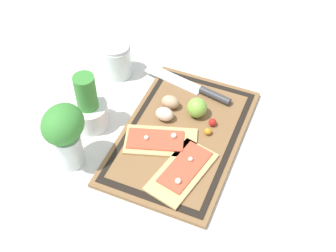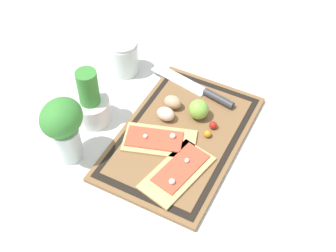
{
  "view_description": "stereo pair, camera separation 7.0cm",
  "coord_description": "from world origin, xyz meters",
  "px_view_note": "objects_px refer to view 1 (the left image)",
  "views": [
    {
      "loc": [
        -0.79,
        -0.29,
        1.0
      ],
      "look_at": [
        0.0,
        0.04,
        0.03
      ],
      "focal_mm": 50.0,
      "sensor_mm": 36.0,
      "label": 1
    },
    {
      "loc": [
        -0.76,
        -0.35,
        1.0
      ],
      "look_at": [
        0.0,
        0.04,
        0.03
      ],
      "focal_mm": 50.0,
      "sensor_mm": 36.0,
      "label": 2
    }
  ],
  "objects_px": {
    "pizza_slice_near": "(182,171)",
    "knife": "(201,90)",
    "cherry_tomato_yellow": "(208,131)",
    "lime": "(197,108)",
    "herb_pot": "(89,108)",
    "sauce_jar": "(116,61)",
    "cherry_tomato_red": "(212,122)",
    "pizza_slice_far": "(160,141)",
    "egg_pink": "(165,114)",
    "herb_glass": "(65,133)",
    "egg_brown": "(170,102)"
  },
  "relations": [
    {
      "from": "pizza_slice_near",
      "to": "knife",
      "type": "xyz_separation_m",
      "value": [
        0.3,
        0.06,
        0.0
      ]
    },
    {
      "from": "cherry_tomato_yellow",
      "to": "lime",
      "type": "bearing_deg",
      "value": 43.61
    },
    {
      "from": "knife",
      "to": "herb_pot",
      "type": "height_order",
      "value": "herb_pot"
    },
    {
      "from": "pizza_slice_near",
      "to": "sauce_jar",
      "type": "distance_m",
      "value": 0.45
    },
    {
      "from": "knife",
      "to": "cherry_tomato_red",
      "type": "bearing_deg",
      "value": -146.73
    },
    {
      "from": "pizza_slice_far",
      "to": "lime",
      "type": "distance_m",
      "value": 0.15
    },
    {
      "from": "egg_pink",
      "to": "cherry_tomato_red",
      "type": "distance_m",
      "value": 0.14
    },
    {
      "from": "herb_pot",
      "to": "sauce_jar",
      "type": "distance_m",
      "value": 0.22
    },
    {
      "from": "lime",
      "to": "herb_glass",
      "type": "bearing_deg",
      "value": 137.1
    },
    {
      "from": "lime",
      "to": "egg_brown",
      "type": "bearing_deg",
      "value": 90.45
    },
    {
      "from": "egg_brown",
      "to": "cherry_tomato_yellow",
      "type": "relative_size",
      "value": 2.6
    },
    {
      "from": "pizza_slice_near",
      "to": "pizza_slice_far",
      "type": "height_order",
      "value": "same"
    },
    {
      "from": "pizza_slice_far",
      "to": "egg_pink",
      "type": "bearing_deg",
      "value": 14.06
    },
    {
      "from": "pizza_slice_far",
      "to": "knife",
      "type": "height_order",
      "value": "pizza_slice_far"
    },
    {
      "from": "pizza_slice_far",
      "to": "egg_brown",
      "type": "xyz_separation_m",
      "value": [
        0.13,
        0.02,
        0.01
      ]
    },
    {
      "from": "cherry_tomato_yellow",
      "to": "herb_pot",
      "type": "relative_size",
      "value": 0.11
    },
    {
      "from": "pizza_slice_near",
      "to": "sauce_jar",
      "type": "xyz_separation_m",
      "value": [
        0.29,
        0.34,
        0.03
      ]
    },
    {
      "from": "egg_brown",
      "to": "cherry_tomato_red",
      "type": "relative_size",
      "value": 2.34
    },
    {
      "from": "pizza_slice_far",
      "to": "cherry_tomato_red",
      "type": "xyz_separation_m",
      "value": [
        0.11,
        -0.11,
        0.01
      ]
    },
    {
      "from": "cherry_tomato_red",
      "to": "lime",
      "type": "bearing_deg",
      "value": 69.15
    },
    {
      "from": "herb_pot",
      "to": "herb_glass",
      "type": "distance_m",
      "value": 0.15
    },
    {
      "from": "egg_brown",
      "to": "sauce_jar",
      "type": "bearing_deg",
      "value": 67.74
    },
    {
      "from": "pizza_slice_near",
      "to": "pizza_slice_far",
      "type": "distance_m",
      "value": 0.12
    },
    {
      "from": "knife",
      "to": "egg_brown",
      "type": "xyz_separation_m",
      "value": [
        -0.09,
        0.06,
        0.01
      ]
    },
    {
      "from": "pizza_slice_near",
      "to": "herb_pot",
      "type": "bearing_deg",
      "value": 76.97
    },
    {
      "from": "sauce_jar",
      "to": "egg_pink",
      "type": "bearing_deg",
      "value": -122.24
    },
    {
      "from": "knife",
      "to": "sauce_jar",
      "type": "xyz_separation_m",
      "value": [
        -0.0,
        0.28,
        0.02
      ]
    },
    {
      "from": "herb_pot",
      "to": "egg_pink",
      "type": "bearing_deg",
      "value": -66.81
    },
    {
      "from": "cherry_tomato_yellow",
      "to": "herb_pot",
      "type": "height_order",
      "value": "herb_pot"
    },
    {
      "from": "herb_glass",
      "to": "pizza_slice_near",
      "type": "bearing_deg",
      "value": -76.76
    },
    {
      "from": "lime",
      "to": "pizza_slice_far",
      "type": "bearing_deg",
      "value": 156.96
    },
    {
      "from": "knife",
      "to": "egg_pink",
      "type": "height_order",
      "value": "egg_pink"
    },
    {
      "from": "pizza_slice_far",
      "to": "egg_brown",
      "type": "height_order",
      "value": "egg_brown"
    },
    {
      "from": "egg_pink",
      "to": "sauce_jar",
      "type": "relative_size",
      "value": 0.47
    },
    {
      "from": "cherry_tomato_yellow",
      "to": "herb_glass",
      "type": "bearing_deg",
      "value": 125.13
    },
    {
      "from": "egg_brown",
      "to": "sauce_jar",
      "type": "height_order",
      "value": "sauce_jar"
    },
    {
      "from": "egg_pink",
      "to": "herb_pot",
      "type": "relative_size",
      "value": 0.29
    },
    {
      "from": "cherry_tomato_red",
      "to": "cherry_tomato_yellow",
      "type": "relative_size",
      "value": 1.11
    },
    {
      "from": "cherry_tomato_yellow",
      "to": "sauce_jar",
      "type": "bearing_deg",
      "value": 67.66
    },
    {
      "from": "egg_pink",
      "to": "sauce_jar",
      "type": "bearing_deg",
      "value": 57.76
    },
    {
      "from": "egg_brown",
      "to": "egg_pink",
      "type": "bearing_deg",
      "value": -176.31
    },
    {
      "from": "knife",
      "to": "pizza_slice_far",
      "type": "bearing_deg",
      "value": 170.53
    },
    {
      "from": "egg_pink",
      "to": "herb_glass",
      "type": "relative_size",
      "value": 0.27
    },
    {
      "from": "herb_pot",
      "to": "sauce_jar",
      "type": "height_order",
      "value": "herb_pot"
    },
    {
      "from": "pizza_slice_far",
      "to": "sauce_jar",
      "type": "bearing_deg",
      "value": 47.28
    },
    {
      "from": "lime",
      "to": "sauce_jar",
      "type": "bearing_deg",
      "value": 73.54
    },
    {
      "from": "pizza_slice_far",
      "to": "knife",
      "type": "distance_m",
      "value": 0.23
    },
    {
      "from": "cherry_tomato_red",
      "to": "sauce_jar",
      "type": "bearing_deg",
      "value": 72.84
    },
    {
      "from": "cherry_tomato_red",
      "to": "pizza_slice_near",
      "type": "bearing_deg",
      "value": 174.44
    },
    {
      "from": "pizza_slice_near",
      "to": "herb_glass",
      "type": "distance_m",
      "value": 0.31
    }
  ]
}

